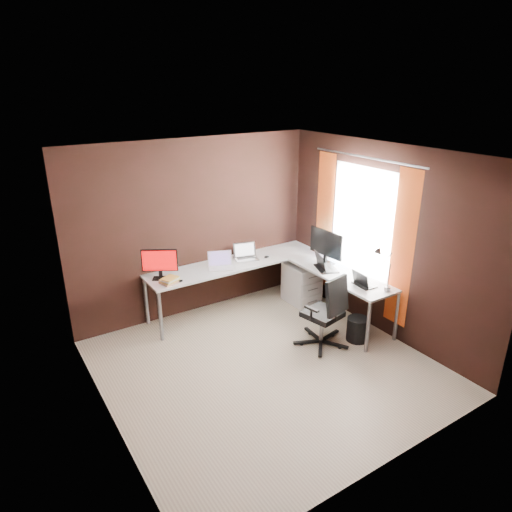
{
  "coord_description": "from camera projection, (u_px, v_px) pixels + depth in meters",
  "views": [
    {
      "loc": [
        -2.59,
        -3.8,
        3.19
      ],
      "look_at": [
        0.47,
        0.95,
        1.01
      ],
      "focal_mm": 32.0,
      "sensor_mm": 36.0,
      "label": 1
    }
  ],
  "objects": [
    {
      "name": "laptop_black_small",
      "position": [
        363.0,
        282.0,
        5.84
      ],
      "size": [
        0.23,
        0.3,
        0.2
      ],
      "rotation": [
        0.0,
        0.0,
        1.5
      ],
      "color": "black",
      "rests_on": "desk"
    },
    {
      "name": "room",
      "position": [
        288.0,
        260.0,
        5.21
      ],
      "size": [
        3.6,
        3.6,
        2.5
      ],
      "color": "#BFB195",
      "rests_on": "ground"
    },
    {
      "name": "laptop_white",
      "position": [
        220.0,
        264.0,
        6.4
      ],
      "size": [
        0.4,
        0.35,
        0.22
      ],
      "rotation": [
        0.0,
        0.0,
        -0.39
      ],
      "color": "white",
      "rests_on": "desk"
    },
    {
      "name": "book_stack",
      "position": [
        170.0,
        280.0,
        5.92
      ],
      "size": [
        0.27,
        0.25,
        0.07
      ],
      "rotation": [
        0.0,
        0.0,
        0.37
      ],
      "color": "#A7775A",
      "rests_on": "desk"
    },
    {
      "name": "mouse_corner",
      "position": [
        267.0,
        257.0,
        6.76
      ],
      "size": [
        0.09,
        0.06,
        0.03
      ],
      "primitive_type": "ellipsoid",
      "rotation": [
        0.0,
        0.0,
        0.07
      ],
      "color": "black",
      "rests_on": "desk"
    },
    {
      "name": "desk_lamp",
      "position": [
        382.0,
        264.0,
        5.59
      ],
      "size": [
        0.19,
        0.21,
        0.56
      ],
      "rotation": [
        0.0,
        0.0,
        0.35
      ],
      "color": "slate",
      "rests_on": "desk"
    },
    {
      "name": "laptop_silver",
      "position": [
        246.0,
        255.0,
        6.73
      ],
      "size": [
        0.38,
        0.31,
        0.22
      ],
      "rotation": [
        0.0,
        0.0,
        -0.25
      ],
      "color": "silver",
      "rests_on": "desk"
    },
    {
      "name": "mouse_left",
      "position": [
        180.0,
        281.0,
        5.95
      ],
      "size": [
        0.09,
        0.07,
        0.03
      ],
      "primitive_type": "ellipsoid",
      "rotation": [
        0.0,
        0.0,
        0.39
      ],
      "color": "black",
      "rests_on": "desk"
    },
    {
      "name": "monitor_left",
      "position": [
        160.0,
        262.0,
        5.98
      ],
      "size": [
        0.42,
        0.26,
        0.41
      ],
      "rotation": [
        0.0,
        0.0,
        -0.53
      ],
      "color": "black",
      "rests_on": "desk"
    },
    {
      "name": "monitor_right",
      "position": [
        326.0,
        245.0,
        6.46
      ],
      "size": [
        0.16,
        0.61,
        0.5
      ],
      "rotation": [
        0.0,
        0.0,
        1.65
      ],
      "color": "black",
      "rests_on": "desk"
    },
    {
      "name": "laptop_black_big",
      "position": [
        324.0,
        266.0,
        6.34
      ],
      "size": [
        0.37,
        0.43,
        0.24
      ],
      "rotation": [
        0.0,
        0.0,
        1.2
      ],
      "color": "black",
      "rests_on": "desk"
    },
    {
      "name": "office_chair",
      "position": [
        324.0,
        325.0,
        5.8
      ],
      "size": [
        0.55,
        0.56,
        0.98
      ],
      "rotation": [
        0.0,
        0.0,
        0.21
      ],
      "color": "black",
      "rests_on": "ground"
    },
    {
      "name": "desk",
      "position": [
        275.0,
        271.0,
        6.44
      ],
      "size": [
        2.65,
        2.25,
        0.73
      ],
      "color": "white",
      "rests_on": "ground"
    },
    {
      "name": "drawer_pedestal",
      "position": [
        302.0,
        283.0,
        6.95
      ],
      "size": [
        0.42,
        0.5,
        0.6
      ],
      "primitive_type": "cube",
      "color": "white",
      "rests_on": "ground"
    },
    {
      "name": "wastebasket",
      "position": [
        357.0,
        329.0,
        5.94
      ],
      "size": [
        0.29,
        0.29,
        0.32
      ],
      "primitive_type": "cylinder",
      "rotation": [
        0.0,
        0.0,
        0.06
      ],
      "color": "black",
      "rests_on": "ground"
    }
  ]
}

